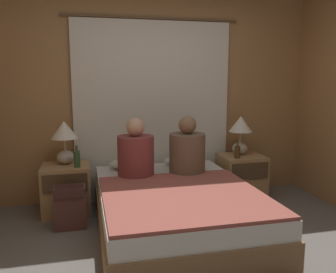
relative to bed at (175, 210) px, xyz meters
name	(u,v)px	position (x,y,z in m)	size (l,w,h in m)	color
ground_plane	(201,273)	(0.00, -0.78, -0.22)	(16.00, 16.00, 0.00)	#66605B
wall_back	(152,98)	(0.00, 1.14, 1.03)	(4.13, 0.06, 2.50)	#A37547
curtain_panel	(153,111)	(0.00, 1.08, 0.87)	(2.12, 0.02, 2.20)	silver
bed	(175,210)	(0.00, 0.00, 0.00)	(1.47, 2.05, 0.45)	olive
nightstand_left	(67,189)	(-1.05, 0.76, 0.05)	(0.52, 0.47, 0.55)	#A87F51
nightstand_right	(241,177)	(1.05, 0.76, 0.05)	(0.52, 0.47, 0.55)	#A87F51
lamp_left	(64,137)	(-1.05, 0.83, 0.63)	(0.29, 0.29, 0.48)	#B2A899
lamp_right	(240,130)	(1.05, 0.83, 0.63)	(0.29, 0.29, 0.48)	#B2A899
pillow_left	(131,163)	(-0.32, 0.83, 0.29)	(0.49, 0.30, 0.12)	silver
pillow_right	(184,160)	(0.32, 0.83, 0.29)	(0.49, 0.30, 0.12)	silver
blanket_on_bed	(184,196)	(0.00, -0.29, 0.24)	(1.41, 1.41, 0.03)	#994C42
person_left_in_bed	(136,154)	(-0.31, 0.46, 0.48)	(0.39, 0.39, 0.64)	brown
person_right_in_bed	(187,151)	(0.25, 0.46, 0.48)	(0.39, 0.39, 0.64)	brown
beer_bottle_on_left_stand	(77,159)	(-0.92, 0.65, 0.42)	(0.07, 0.07, 0.24)	#2D4C28
beer_bottle_on_right_stand	(237,152)	(0.93, 0.65, 0.40)	(0.07, 0.07, 0.21)	#513819
backpack_on_floor	(70,205)	(-1.00, 0.33, 0.02)	(0.31, 0.21, 0.43)	brown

